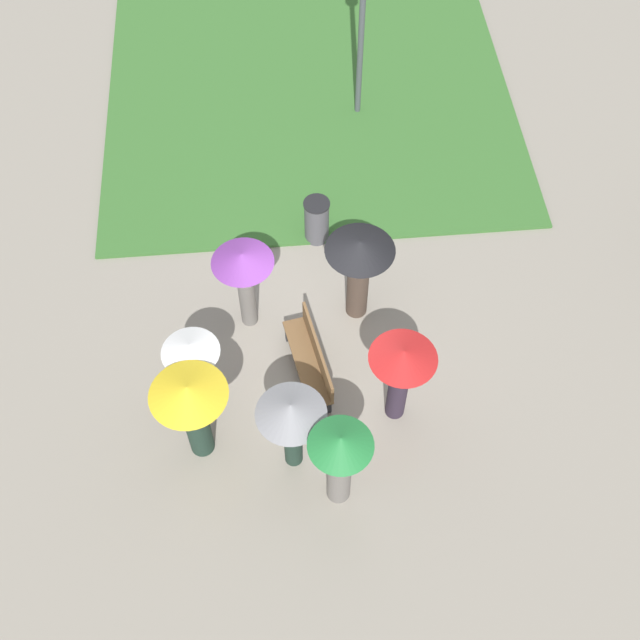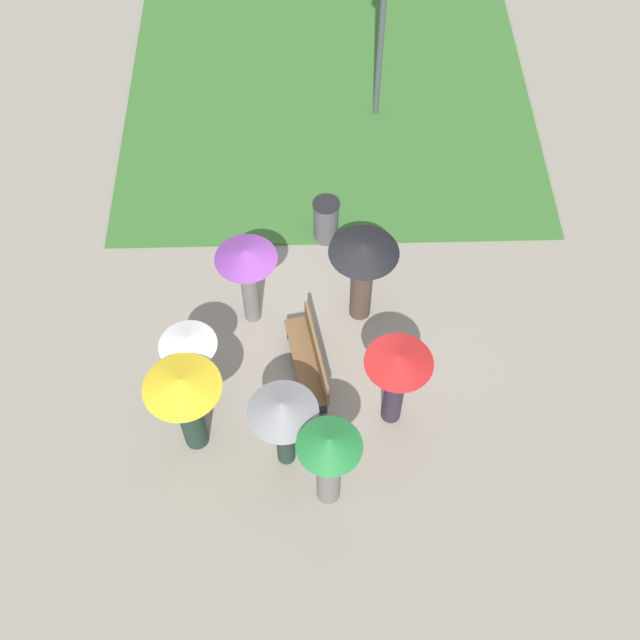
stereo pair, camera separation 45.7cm
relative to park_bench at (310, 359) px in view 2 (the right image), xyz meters
The scene contains 11 objects.
ground_plane 0.95m from the park_bench, 165.63° to the left, with size 90.00×90.00×0.00m, color gray.
lawn_patch_near 7.71m from the park_bench, behind, with size 9.69×8.82×0.06m.
park_bench is the anchor object (origin of this frame).
trash_bin 3.04m from the park_bench, behind, with size 0.50×0.50×0.97m.
crowd_person_purple 1.85m from the park_bench, 139.95° to the right, with size 1.04×1.04×1.89m.
crowd_person_black 1.80m from the park_bench, 144.02° to the left, with size 1.18×1.18×1.94m.
crowd_person_yellow 2.41m from the park_bench, 57.26° to the right, with size 1.18×1.18×1.97m.
crowd_person_red 1.80m from the park_bench, 57.53° to the left, with size 1.06×1.06×1.90m.
crowd_person_white 2.02m from the park_bench, 77.56° to the right, with size 0.90×0.90×1.84m.
crowd_person_grey 1.87m from the park_bench, 14.99° to the right, with size 1.06×1.06×1.84m.
crowd_person_green 2.35m from the park_bench, ahead, with size 0.95×0.95×1.97m.
Camera 2 is at (7.72, -0.21, 11.99)m, focal length 45.00 mm.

